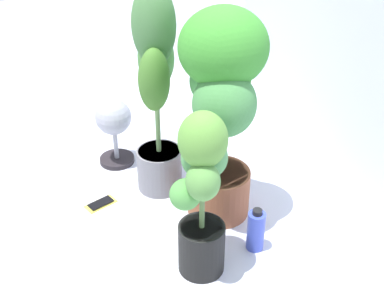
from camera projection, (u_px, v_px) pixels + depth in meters
name	position (u px, v px, depth m)	size (l,w,h in m)	color
ground_plane	(194.00, 221.00, 2.21)	(8.00, 8.00, 0.00)	silver
potted_plant_center	(222.00, 97.00, 1.98)	(0.48, 0.40, 0.94)	brown
potted_plant_front_right	(202.00, 189.00, 1.78)	(0.29, 0.26, 0.69)	black
potted_plant_front_left	(156.00, 88.00, 2.18)	(0.37, 0.25, 0.98)	gray
cell_phone	(101.00, 204.00, 2.31)	(0.12, 0.16, 0.01)	#D2C64C
floor_fan	(114.00, 122.00, 2.51)	(0.24, 0.24, 0.36)	#272226
nutrient_bottle	(256.00, 230.00, 2.03)	(0.07, 0.07, 0.20)	#3D50C5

